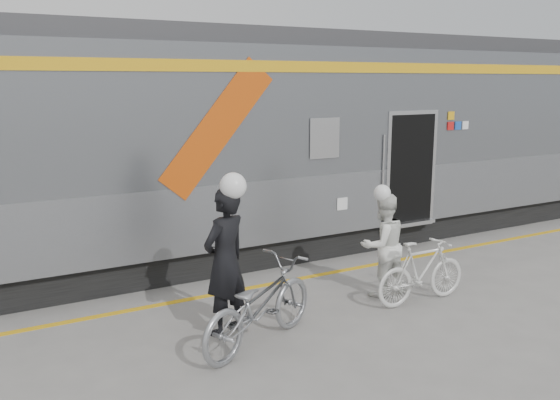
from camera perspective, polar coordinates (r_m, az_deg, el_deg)
ground at (r=7.86m, az=5.46°, el=-12.90°), size 90.00×90.00×0.00m
train at (r=11.51m, az=-0.66°, el=5.59°), size 24.00×3.17×4.10m
safety_strip at (r=9.57m, az=-1.93°, el=-8.27°), size 24.00×0.12×0.01m
man at (r=7.63m, az=-5.30°, el=-5.89°), size 0.83×0.71×1.93m
bicycle_left at (r=7.38m, az=-2.04°, el=-10.02°), size 2.14×1.48×1.06m
woman at (r=9.12m, az=9.86°, el=-4.29°), size 0.78×0.61×1.57m
bicycle_right at (r=9.00m, az=13.50°, el=-6.71°), size 1.59×0.48×0.95m
helmet_man at (r=7.37m, az=-5.47°, el=2.55°), size 0.33×0.33×0.33m
helmet_woman at (r=8.91m, az=10.06°, el=1.37°), size 0.25×0.25×0.25m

